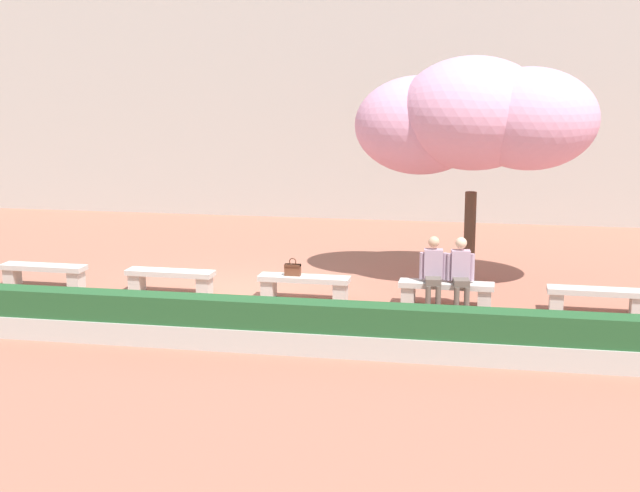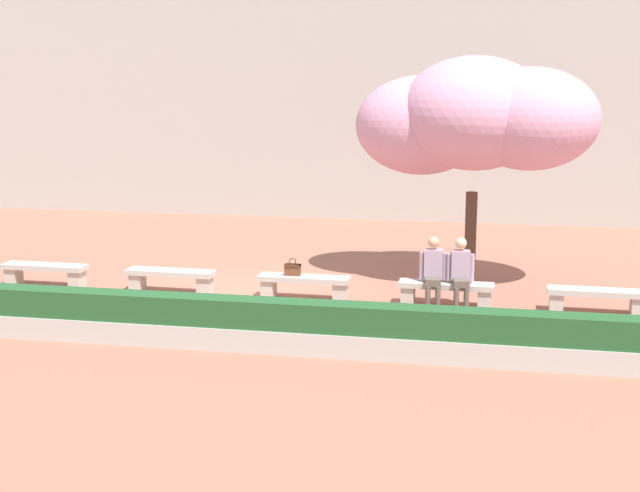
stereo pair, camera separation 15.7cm
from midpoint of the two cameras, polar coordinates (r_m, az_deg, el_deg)
name	(u,v)px [view 2 (the right image)]	position (r m, az deg, el deg)	size (l,w,h in m)	color
ground_plane	(237,296)	(17.24, -5.10, -3.19)	(100.00, 100.00, 0.00)	#9E604C
building_facade	(340,88)	(27.76, 1.45, 10.10)	(30.12, 4.00, 7.48)	#B7B2A8
stone_bench_near_west	(45,271)	(18.67, -16.97, -1.57)	(1.74, 0.45, 0.45)	#BCB7AD
stone_bench_center	(171,277)	(17.58, -9.29, -2.00)	(1.74, 0.45, 0.45)	#BCB7AD
stone_bench_near_east	(304,284)	(16.84, -0.76, -2.43)	(1.74, 0.45, 0.45)	#BCB7AD
stone_bench_east_end	(446,290)	(16.51, 8.34, -2.83)	(1.74, 0.45, 0.45)	#BCB7AD
stone_bench_far_east	(597,298)	(16.60, 17.57, -3.16)	(1.74, 0.45, 0.45)	#BCB7AD
person_seated_left	(433,269)	(16.38, 7.53, -1.49)	(0.51, 0.70, 1.29)	black
person_seated_right	(461,270)	(16.36, 9.26, -1.56)	(0.51, 0.71, 1.29)	black
handbag	(293,269)	(16.84, -1.49, -1.47)	(0.30, 0.15, 0.34)	brown
cherry_tree_main	(474,118)	(18.09, 10.09, 8.05)	(4.81, 3.07, 4.56)	#513828
planter_hedge_foreground	(179,321)	(14.25, -8.69, -4.74)	(19.26, 0.50, 0.80)	#BCB7AD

